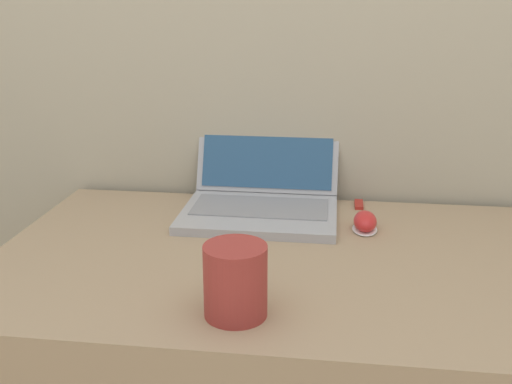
# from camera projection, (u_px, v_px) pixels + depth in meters

# --- Properties ---
(laptop) EXTENTS (0.35, 0.35, 0.23)m
(laptop) POSITION_uv_depth(u_px,v_px,m) (262.00, 191.00, 1.42)
(laptop) COLOR #ADADB2
(laptop) RESTS_ON desk
(drink_cup) EXTENTS (0.10, 0.10, 0.12)m
(drink_cup) POSITION_uv_depth(u_px,v_px,m) (235.00, 280.00, 0.95)
(drink_cup) COLOR #9E332D
(drink_cup) RESTS_ON desk
(computer_mouse) EXTENTS (0.05, 0.09, 0.04)m
(computer_mouse) POSITION_uv_depth(u_px,v_px,m) (365.00, 222.00, 1.31)
(computer_mouse) COLOR white
(computer_mouse) RESTS_ON desk
(usb_stick) EXTENTS (0.02, 0.06, 0.01)m
(usb_stick) POSITION_uv_depth(u_px,v_px,m) (359.00, 204.00, 1.46)
(usb_stick) COLOR #B2261E
(usb_stick) RESTS_ON desk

